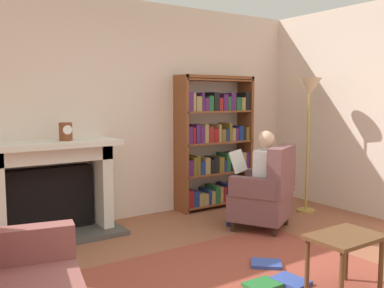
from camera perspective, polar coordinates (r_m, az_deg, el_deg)
The scene contains 11 objects.
back_wall at distance 5.38m, azimuth -9.01°, elevation 4.41°, with size 5.60×0.10×2.70m, color beige.
side_wall_right at distance 6.08m, azimuth 20.09°, elevation 4.31°, with size 0.10×5.20×2.70m, color beige.
area_rug at distance 3.78m, azimuth 6.70°, elevation -17.30°, with size 2.40×1.80×0.01m, color brown.
fireplace at distance 4.88m, azimuth -18.33°, elevation -5.33°, with size 1.44×0.64×1.05m.
mantel_clock at distance 4.75m, azimuth -16.53°, elevation 1.60°, with size 0.14×0.14×0.19m.
bookshelf at distance 5.87m, azimuth 3.08°, elevation 0.07°, with size 1.14×0.32×1.81m.
armchair_reading at distance 5.00m, azimuth 9.91°, elevation -6.45°, with size 0.86×0.85×0.97m.
seated_reader at distance 4.99m, azimuth 8.66°, elevation -4.14°, with size 0.53×0.59×1.14m.
side_table at distance 3.51m, azimuth 19.77°, elevation -12.59°, with size 0.56×0.39×0.48m.
scattered_books at distance 3.79m, azimuth 10.85°, elevation -16.98°, with size 0.64×0.70×0.03m.
floor_lamp at distance 5.76m, azimuth 15.38°, elevation 5.87°, with size 0.32×0.32×1.77m.
Camera 1 is at (-2.28, -2.32, 1.51)m, focal length 39.89 mm.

